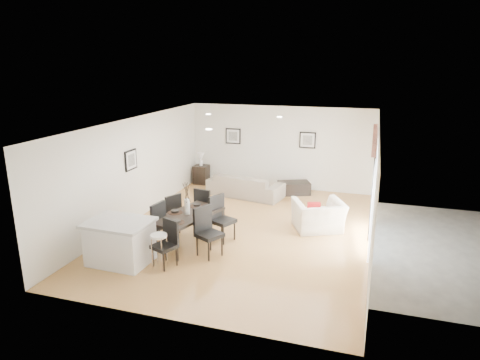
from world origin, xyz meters
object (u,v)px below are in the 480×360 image
(dining_chair_efar, at_px, (220,215))
(dining_chair_enear, at_px, (206,229))
(dining_chair_head, at_px, (167,240))
(bar_stool, at_px, (159,239))
(dining_table, at_px, (188,217))
(dining_chair_wnear, at_px, (154,223))
(armchair, at_px, (318,216))
(kitchen_island, at_px, (120,242))
(side_table, at_px, (201,174))
(dining_chair_foot, at_px, (205,206))
(sofa, at_px, (245,185))
(dining_chair_wfar, at_px, (171,212))
(coffee_table, at_px, (294,188))

(dining_chair_efar, bearing_deg, dining_chair_enear, -155.66)
(dining_chair_head, distance_m, bar_stool, 0.23)
(dining_table, distance_m, dining_chair_wnear, 0.76)
(armchair, xyz_separation_m, dining_chair_wnear, (-3.36, -2.19, 0.23))
(dining_chair_efar, relative_size, kitchen_island, 0.80)
(dining_chair_efar, xyz_separation_m, side_table, (-2.26, 4.32, -0.28))
(dining_chair_head, xyz_separation_m, bar_stool, (-0.09, -0.19, 0.09))
(side_table, bearing_deg, kitchen_island, -83.59)
(dining_chair_efar, distance_m, dining_chair_foot, 0.88)
(sofa, height_order, dining_chair_wfar, dining_chair_wfar)
(dining_chair_foot, xyz_separation_m, bar_stool, (-0.04, -2.36, 0.06))
(dining_chair_enear, bearing_deg, dining_chair_foot, 51.04)
(dining_chair_wnear, bearing_deg, coffee_table, 164.11)
(armchair, xyz_separation_m, bar_stool, (-2.81, -3.01, 0.25))
(dining_table, xyz_separation_m, dining_chair_foot, (-0.02, 1.08, -0.08))
(dining_chair_foot, xyz_separation_m, side_table, (-1.63, 3.71, -0.26))
(sofa, bearing_deg, side_table, -15.69)
(side_table, bearing_deg, dining_chair_foot, -66.34)
(kitchen_island, bearing_deg, bar_stool, 1.64)
(dining_chair_wnear, distance_m, dining_chair_foot, 1.64)
(dining_chair_head, xyz_separation_m, kitchen_island, (-0.99, -0.19, -0.08))
(bar_stool, bearing_deg, dining_chair_head, 64.47)
(sofa, relative_size, dining_chair_head, 2.43)
(dining_chair_enear, height_order, dining_chair_efar, dining_chair_enear)
(kitchen_island, bearing_deg, dining_chair_foot, 69.80)
(dining_chair_efar, bearing_deg, side_table, 51.85)
(dining_chair_wfar, xyz_separation_m, bar_stool, (0.56, -1.68, 0.06))
(dining_chair_wnear, bearing_deg, bar_stool, 41.79)
(sofa, distance_m, dining_table, 3.88)
(dining_chair_wnear, height_order, dining_chair_efar, dining_chair_wnear)
(dining_chair_foot, bearing_deg, side_table, -55.24)
(sofa, bearing_deg, kitchen_island, 88.02)
(dining_table, relative_size, dining_chair_head, 1.99)
(dining_chair_wnear, relative_size, dining_chair_wfar, 1.07)
(dining_table, bearing_deg, bar_stool, -76.56)
(sofa, xyz_separation_m, dining_chair_head, (-0.18, -4.95, 0.20))
(bar_stool, bearing_deg, dining_chair_enear, 52.62)
(dining_chair_efar, bearing_deg, sofa, 30.98)
(armchair, height_order, dining_chair_foot, dining_chair_foot)
(armchair, distance_m, dining_chair_wfar, 3.63)
(dining_table, bearing_deg, dining_chair_head, -72.30)
(dining_chair_head, xyz_separation_m, side_table, (-1.68, 5.88, -0.23))
(dining_table, relative_size, dining_chair_wnear, 1.76)
(dining_chair_foot, bearing_deg, coffee_table, -104.20)
(sofa, relative_size, bar_stool, 3.20)
(dining_chair_wnear, height_order, kitchen_island, dining_chair_wnear)
(dining_chair_wnear, distance_m, bar_stool, 0.99)
(coffee_table, height_order, bar_stool, bar_stool)
(dining_chair_enear, distance_m, kitchen_island, 1.82)
(dining_chair_wnear, distance_m, coffee_table, 5.50)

